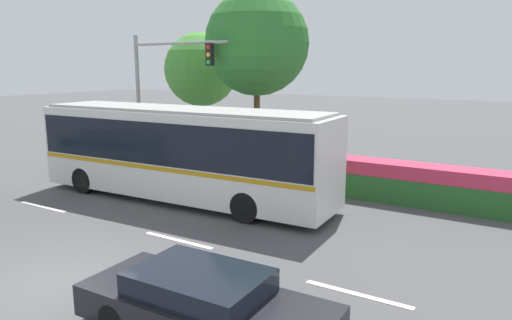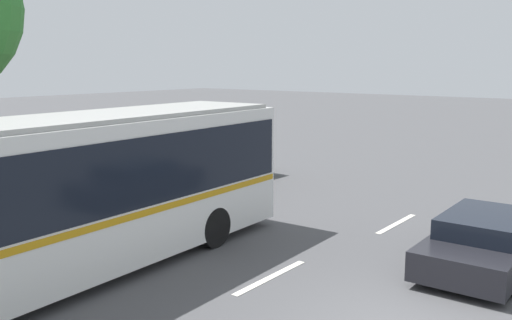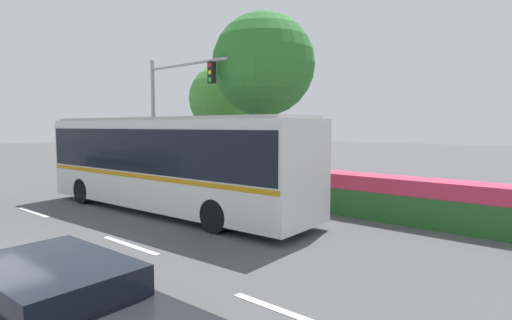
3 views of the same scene
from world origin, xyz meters
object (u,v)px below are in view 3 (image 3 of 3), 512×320
city_bus (169,158)px  sedan_foreground (57,307)px  traffic_light_pole (170,104)px  street_tree_left (224,99)px  street_tree_centre (263,65)px

city_bus → sedan_foreground: 9.19m
city_bus → sedan_foreground: bearing=130.6°
traffic_light_pole → street_tree_left: street_tree_left is taller
traffic_light_pole → sedan_foreground: bearing=-44.2°
traffic_light_pole → street_tree_centre: street_tree_centre is taller
sedan_foreground → street_tree_left: 19.29m
city_bus → traffic_light_pole: bearing=-40.7°
street_tree_left → traffic_light_pole: bearing=-71.9°
traffic_light_pole → city_bus: bearing=-38.4°
city_bus → sedan_foreground: city_bus is taller
street_tree_left → street_tree_centre: bearing=-27.2°
city_bus → street_tree_left: (-5.40, 8.19, 2.76)m
city_bus → sedan_foreground: (6.18, -6.66, -1.34)m
street_tree_left → street_tree_centre: street_tree_centre is taller
traffic_light_pole → street_tree_centre: 4.73m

